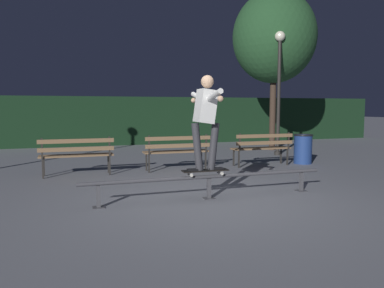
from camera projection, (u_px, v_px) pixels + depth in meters
The scene contains 11 objects.
ground_plane at pixel (212, 200), 6.15m from camera, with size 90.00×90.00×0.00m, color slate.
hedge_backdrop at pixel (123, 121), 15.60m from camera, with size 24.00×1.20×1.96m, color black.
grind_rail at pixel (209, 180), 6.23m from camera, with size 4.24×0.18×0.40m.
skateboard at pixel (205, 171), 6.19m from camera, with size 0.78×0.22×0.09m.
skateboarder at pixel (206, 114), 6.10m from camera, with size 0.62×1.41×1.56m.
park_bench_leftmost at pixel (77, 152), 8.26m from camera, with size 1.60×0.43×0.88m.
park_bench_left_center at pixel (177, 149), 8.98m from camera, with size 1.60×0.43×0.88m.
park_bench_right_center at pixel (262, 146), 9.71m from camera, with size 1.60×0.43×0.88m.
tree_far_right at pixel (274, 37), 13.08m from camera, with size 2.91×2.91×5.58m.
lamp_post_right at pixel (279, 77), 11.77m from camera, with size 0.32×0.32×3.90m.
trash_can at pixel (303, 148), 10.17m from camera, with size 0.52×0.52×0.80m.
Camera 1 is at (-2.21, -5.62, 1.52)m, focal length 34.94 mm.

